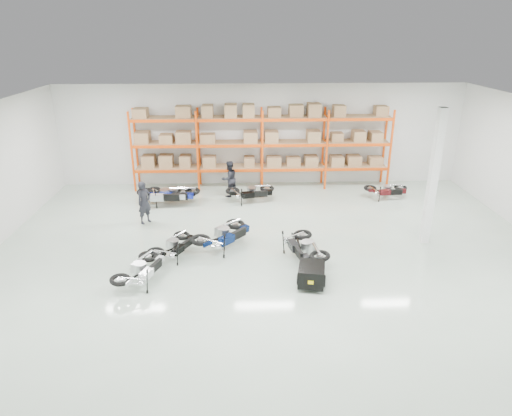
{
  "coord_description": "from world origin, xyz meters",
  "views": [
    {
      "loc": [
        -0.97,
        -13.18,
        6.74
      ],
      "look_at": [
        -0.46,
        1.02,
        1.1
      ],
      "focal_mm": 32.0,
      "sensor_mm": 36.0,
      "label": 1
    }
  ],
  "objects_px": {
    "moto_back_b": "(163,191)",
    "moto_back_c": "(251,189)",
    "moto_silver_left": "(141,266)",
    "moto_blue_centre": "(224,231)",
    "person_back": "(229,179)",
    "moto_black_far_left": "(174,242)",
    "moto_back_d": "(387,187)",
    "moto_back_a": "(172,191)",
    "person_left": "(144,203)",
    "trailer": "(311,274)",
    "moto_touring_right": "(304,243)"
  },
  "relations": [
    {
      "from": "trailer",
      "to": "moto_touring_right",
      "type": "bearing_deg",
      "value": 101.23
    },
    {
      "from": "moto_blue_centre",
      "to": "moto_silver_left",
      "type": "bearing_deg",
      "value": 85.36
    },
    {
      "from": "person_left",
      "to": "moto_black_far_left",
      "type": "bearing_deg",
      "value": -110.75
    },
    {
      "from": "moto_black_far_left",
      "to": "moto_back_a",
      "type": "relative_size",
      "value": 0.84
    },
    {
      "from": "trailer",
      "to": "moto_back_c",
      "type": "bearing_deg",
      "value": 113.84
    },
    {
      "from": "moto_back_a",
      "to": "moto_back_d",
      "type": "relative_size",
      "value": 1.21
    },
    {
      "from": "moto_back_a",
      "to": "person_left",
      "type": "height_order",
      "value": "person_left"
    },
    {
      "from": "moto_back_b",
      "to": "moto_blue_centre",
      "type": "bearing_deg",
      "value": -144.77
    },
    {
      "from": "moto_silver_left",
      "to": "moto_back_a",
      "type": "distance_m",
      "value": 6.16
    },
    {
      "from": "moto_back_a",
      "to": "moto_touring_right",
      "type": "bearing_deg",
      "value": -132.59
    },
    {
      "from": "moto_blue_centre",
      "to": "moto_silver_left",
      "type": "height_order",
      "value": "moto_blue_centre"
    },
    {
      "from": "trailer",
      "to": "moto_back_b",
      "type": "relative_size",
      "value": 0.8
    },
    {
      "from": "moto_silver_left",
      "to": "person_left",
      "type": "distance_m",
      "value": 4.35
    },
    {
      "from": "moto_blue_centre",
      "to": "moto_back_d",
      "type": "distance_m",
      "value": 8.03
    },
    {
      "from": "moto_back_c",
      "to": "moto_blue_centre",
      "type": "bearing_deg",
      "value": 156.57
    },
    {
      "from": "moto_blue_centre",
      "to": "person_left",
      "type": "relative_size",
      "value": 1.23
    },
    {
      "from": "moto_blue_centre",
      "to": "moto_back_b",
      "type": "xyz_separation_m",
      "value": [
        -2.56,
        3.94,
        -0.0
      ]
    },
    {
      "from": "moto_back_c",
      "to": "person_left",
      "type": "xyz_separation_m",
      "value": [
        -3.95,
        -2.06,
        0.26
      ]
    },
    {
      "from": "moto_silver_left",
      "to": "moto_back_d",
      "type": "relative_size",
      "value": 1.07
    },
    {
      "from": "moto_black_far_left",
      "to": "person_left",
      "type": "bearing_deg",
      "value": -33.5
    },
    {
      "from": "moto_back_a",
      "to": "person_left",
      "type": "relative_size",
      "value": 1.21
    },
    {
      "from": "moto_back_c",
      "to": "moto_back_d",
      "type": "relative_size",
      "value": 1.11
    },
    {
      "from": "moto_blue_centre",
      "to": "moto_back_d",
      "type": "xyz_separation_m",
      "value": [
        6.72,
        4.4,
        -0.11
      ]
    },
    {
      "from": "moto_back_c",
      "to": "person_back",
      "type": "height_order",
      "value": "person_back"
    },
    {
      "from": "moto_touring_right",
      "to": "moto_black_far_left",
      "type": "bearing_deg",
      "value": 163.36
    },
    {
      "from": "moto_back_b",
      "to": "moto_back_c",
      "type": "bearing_deg",
      "value": -83.07
    },
    {
      "from": "moto_black_far_left",
      "to": "person_left",
      "type": "height_order",
      "value": "person_left"
    },
    {
      "from": "moto_back_a",
      "to": "person_back",
      "type": "height_order",
      "value": "person_back"
    },
    {
      "from": "moto_black_far_left",
      "to": "moto_back_b",
      "type": "bearing_deg",
      "value": -48.08
    },
    {
      "from": "moto_back_d",
      "to": "moto_touring_right",
      "type": "bearing_deg",
      "value": 140.0
    },
    {
      "from": "trailer",
      "to": "person_back",
      "type": "relative_size",
      "value": 1.0
    },
    {
      "from": "moto_black_far_left",
      "to": "person_back",
      "type": "height_order",
      "value": "person_back"
    },
    {
      "from": "moto_silver_left",
      "to": "moto_back_a",
      "type": "bearing_deg",
      "value": -69.5
    },
    {
      "from": "moto_silver_left",
      "to": "trailer",
      "type": "relative_size",
      "value": 1.1
    },
    {
      "from": "moto_back_d",
      "to": "moto_back_a",
      "type": "bearing_deg",
      "value": 90.82
    },
    {
      "from": "moto_blue_centre",
      "to": "moto_touring_right",
      "type": "xyz_separation_m",
      "value": [
        2.5,
        -0.9,
        -0.04
      ]
    },
    {
      "from": "moto_black_far_left",
      "to": "trailer",
      "type": "height_order",
      "value": "moto_black_far_left"
    },
    {
      "from": "moto_back_a",
      "to": "moto_back_b",
      "type": "relative_size",
      "value": 0.99
    },
    {
      "from": "trailer",
      "to": "moto_back_a",
      "type": "distance_m",
      "value": 8.08
    },
    {
      "from": "trailer",
      "to": "moto_back_c",
      "type": "height_order",
      "value": "moto_back_c"
    },
    {
      "from": "moto_blue_centre",
      "to": "trailer",
      "type": "xyz_separation_m",
      "value": [
        2.5,
        -2.5,
        -0.23
      ]
    },
    {
      "from": "moto_touring_right",
      "to": "moto_back_c",
      "type": "distance_m",
      "value": 5.35
    },
    {
      "from": "moto_back_b",
      "to": "person_back",
      "type": "height_order",
      "value": "person_back"
    },
    {
      "from": "moto_blue_centre",
      "to": "moto_touring_right",
      "type": "bearing_deg",
      "value": -157.67
    },
    {
      "from": "moto_silver_left",
      "to": "moto_blue_centre",
      "type": "bearing_deg",
      "value": -116.1
    },
    {
      "from": "moto_silver_left",
      "to": "person_back",
      "type": "distance_m",
      "value": 7.44
    },
    {
      "from": "moto_touring_right",
      "to": "trailer",
      "type": "bearing_deg",
      "value": -102.14
    },
    {
      "from": "moto_blue_centre",
      "to": "person_left",
      "type": "height_order",
      "value": "person_left"
    },
    {
      "from": "moto_touring_right",
      "to": "trailer",
      "type": "distance_m",
      "value": 1.61
    },
    {
      "from": "moto_silver_left",
      "to": "person_left",
      "type": "height_order",
      "value": "person_left"
    }
  ]
}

